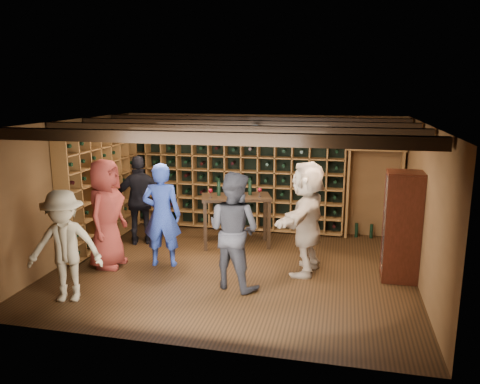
% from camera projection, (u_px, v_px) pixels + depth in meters
% --- Properties ---
extents(ground, '(6.00, 6.00, 0.00)m').
position_uv_depth(ground, '(233.00, 270.00, 8.01)').
color(ground, '#331E0E').
rests_on(ground, ground).
extents(room_shell, '(6.00, 6.00, 6.00)m').
position_uv_depth(room_shell, '(233.00, 128.00, 7.54)').
color(room_shell, brown).
rests_on(room_shell, ground).
extents(wine_rack_back, '(4.65, 0.30, 2.20)m').
position_uv_depth(wine_rack_back, '(234.00, 178.00, 10.09)').
color(wine_rack_back, brown).
rests_on(wine_rack_back, ground).
extents(wine_rack_left, '(0.30, 2.65, 2.20)m').
position_uv_depth(wine_rack_left, '(102.00, 187.00, 9.15)').
color(wine_rack_left, brown).
rests_on(wine_rack_left, ground).
extents(crate_shelf, '(1.20, 0.32, 2.07)m').
position_uv_depth(crate_shelf, '(376.00, 163.00, 9.37)').
color(crate_shelf, brown).
rests_on(crate_shelf, ground).
extents(display_cabinet, '(0.55, 0.50, 1.75)m').
position_uv_depth(display_cabinet, '(401.00, 229.00, 7.44)').
color(display_cabinet, '#39140B').
rests_on(display_cabinet, ground).
extents(man_blue_shirt, '(0.73, 0.55, 1.82)m').
position_uv_depth(man_blue_shirt, '(162.00, 215.00, 8.04)').
color(man_blue_shirt, navy).
rests_on(man_blue_shirt, ground).
extents(man_grey_suit, '(1.08, 0.97, 1.83)m').
position_uv_depth(man_grey_suit, '(234.00, 230.00, 7.16)').
color(man_grey_suit, black).
rests_on(man_grey_suit, ground).
extents(guest_red_floral, '(0.61, 0.93, 1.89)m').
position_uv_depth(guest_red_floral, '(106.00, 214.00, 8.00)').
color(guest_red_floral, maroon).
rests_on(guest_red_floral, ground).
extents(guest_woman_black, '(1.12, 0.80, 1.77)m').
position_uv_depth(guest_woman_black, '(140.00, 200.00, 9.20)').
color(guest_woman_black, black).
rests_on(guest_woman_black, ground).
extents(guest_khaki, '(1.19, 0.87, 1.65)m').
position_uv_depth(guest_khaki, '(65.00, 246.00, 6.70)').
color(guest_khaki, gray).
rests_on(guest_khaki, ground).
extents(guest_beige, '(0.90, 1.84, 1.90)m').
position_uv_depth(guest_beige, '(307.00, 218.00, 7.72)').
color(guest_beige, tan).
rests_on(guest_beige, ground).
extents(tasting_table, '(1.47, 1.03, 1.28)m').
position_uv_depth(tasting_table, '(236.00, 202.00, 9.09)').
color(tasting_table, black).
rests_on(tasting_table, ground).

